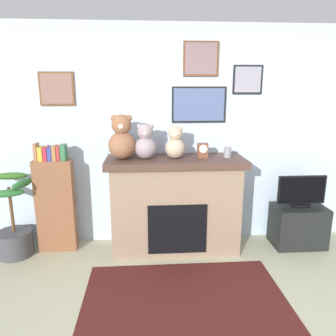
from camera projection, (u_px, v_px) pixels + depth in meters
The scene contains 12 objects.
back_wall at pixel (185, 137), 3.91m from camera, with size 5.20×0.15×2.60m.
fireplace at pixel (175, 204), 3.76m from camera, with size 1.56×0.61×1.11m.
bookshelf at pixel (55, 202), 3.72m from camera, with size 0.43×0.16×1.29m.
potted_plant at pixel (14, 231), 3.65m from camera, with size 0.50×0.42×0.95m.
tv_stand at pixel (298, 226), 3.91m from camera, with size 0.61×0.40×0.50m, color black.
television at pixel (301, 192), 3.81m from camera, with size 0.58×0.14×0.38m.
area_rug at pixel (184, 296), 2.97m from camera, with size 1.85×1.13×0.01m, color #481A17.
candle_jar at pixel (227, 152), 3.63m from camera, with size 0.08×0.08×0.12m, color gray.
mantel_clock at pixel (203, 150), 3.61m from camera, with size 0.11×0.09×0.17m.
teddy_bear_brown at pixel (122, 139), 3.51m from camera, with size 0.31×0.31×0.49m.
teddy_bear_tan at pixel (145, 143), 3.54m from camera, with size 0.24×0.24×0.39m.
teddy_bear_cream at pixel (175, 144), 3.57m from camera, with size 0.23×0.23×0.36m.
Camera 1 is at (-0.49, -1.87, 1.87)m, focal length 34.29 mm.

